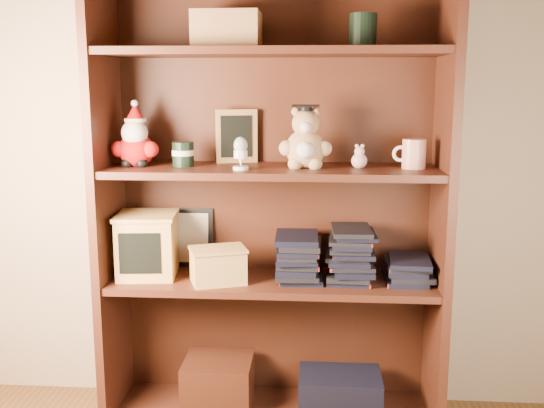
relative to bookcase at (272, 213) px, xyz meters
The scene contains 16 objects.
bookcase is the anchor object (origin of this frame).
shelf_lower 0.25m from the bookcase, 87.06° to the right, with size 1.14×0.33×0.02m.
shelf_upper 0.17m from the bookcase, 87.06° to the right, with size 1.14×0.33×0.02m.
santa_plush 0.54m from the bookcase, behind, with size 0.17×0.12×0.24m.
teachers_tin 0.38m from the bookcase, behind, with size 0.08×0.08×0.08m.
chalkboard_plaque 0.30m from the bookcase, 154.36° to the left, with size 0.15×0.10×0.19m.
egg_cup 0.28m from the bookcase, 127.64° to the right, with size 0.05×0.05×0.11m.
grad_teddy_bear 0.29m from the bookcase, 25.98° to the right, with size 0.18×0.16×0.22m.
pink_figurine 0.37m from the bookcase, ahead, with size 0.05×0.05×0.09m.
teacher_mug 0.53m from the bookcase, ahead, with size 0.11×0.08×0.10m.
certificate_frame 0.35m from the bookcase, 164.61° to the left, with size 0.18×0.05×0.22m.
treats_box 0.46m from the bookcase, behind, with size 0.23×0.23×0.23m.
pencils_box 0.27m from the bookcase, 147.23° to the right, with size 0.22×0.19×0.12m.
book_stack_left 0.19m from the bookcase, 26.86° to the right, with size 0.14×0.20×0.14m.
book_stack_mid 0.32m from the bookcase, 10.15° to the right, with size 0.14×0.20×0.19m.
book_stack_right 0.52m from the bookcase, ahead, with size 0.14×0.20×0.08m.
Camera 1 is at (-0.00, -0.87, 1.24)m, focal length 42.00 mm.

